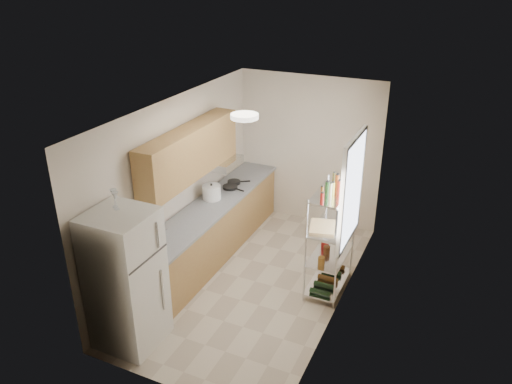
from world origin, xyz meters
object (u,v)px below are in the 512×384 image
at_px(refrigerator, 126,280).
at_px(rice_cooker, 212,192).
at_px(cutting_board, 323,227).
at_px(frying_pan_large, 230,187).
at_px(espresso_machine, 343,207).

xyz_separation_m(refrigerator, rice_cooker, (-0.12, 2.28, 0.14)).
bearing_deg(cutting_board, frying_pan_large, 155.30).
relative_size(rice_cooker, cutting_board, 0.66).
height_order(frying_pan_large, cutting_board, cutting_board).
xyz_separation_m(refrigerator, frying_pan_large, (-0.05, 2.76, 0.05)).
distance_m(cutting_board, espresso_machine, 0.49).
xyz_separation_m(cutting_board, espresso_machine, (0.15, 0.45, 0.12)).
bearing_deg(espresso_machine, cutting_board, -124.31).
xyz_separation_m(rice_cooker, espresso_machine, (2.05, 0.08, 0.13)).
bearing_deg(refrigerator, frying_pan_large, 91.03).
distance_m(rice_cooker, frying_pan_large, 0.49).
bearing_deg(refrigerator, rice_cooker, 93.13).
xyz_separation_m(rice_cooker, frying_pan_large, (0.08, 0.47, -0.09)).
bearing_deg(frying_pan_large, cutting_board, -13.05).
relative_size(refrigerator, rice_cooker, 6.16).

